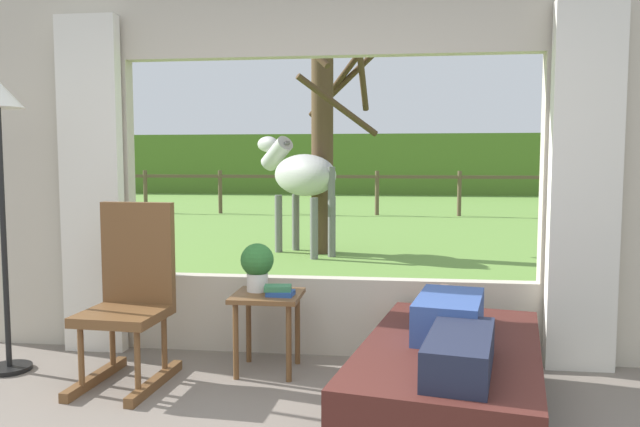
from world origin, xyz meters
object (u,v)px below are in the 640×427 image
(rocking_chair, at_px, (131,295))
(side_table, at_px, (268,308))
(recliner_sofa, at_px, (450,380))
(horse, at_px, (301,176))
(potted_plant, at_px, (257,264))
(book_stack, at_px, (279,291))
(reclining_person, at_px, (452,327))
(pasture_tree, at_px, (325,138))

(rocking_chair, bearing_deg, side_table, 20.94)
(recliner_sofa, bearing_deg, side_table, 161.64)
(recliner_sofa, bearing_deg, horse, 117.60)
(side_table, xyz_separation_m, horse, (-0.55, 4.93, 0.73))
(potted_plant, bearing_deg, book_stack, -33.92)
(reclining_person, xyz_separation_m, book_stack, (-1.04, 0.62, 0.03))
(potted_plant, height_order, pasture_tree, pasture_tree)
(recliner_sofa, xyz_separation_m, horse, (-1.67, 5.56, 0.94))
(recliner_sofa, distance_m, potted_plant, 1.47)
(reclining_person, bearing_deg, pasture_tree, 114.01)
(rocking_chair, relative_size, book_stack, 5.71)
(side_table, height_order, potted_plant, potted_plant)
(potted_plant, distance_m, horse, 4.91)
(recliner_sofa, bearing_deg, rocking_chair, 179.99)
(recliner_sofa, relative_size, side_table, 3.54)
(rocking_chair, height_order, potted_plant, rocking_chair)
(potted_plant, height_order, book_stack, potted_plant)
(potted_plant, xyz_separation_m, pasture_tree, (-0.14, 4.99, 1.00))
(recliner_sofa, height_order, pasture_tree, pasture_tree)
(rocking_chair, xyz_separation_m, horse, (0.27, 5.19, 0.61))
(rocking_chair, height_order, pasture_tree, pasture_tree)
(horse, distance_m, pasture_tree, 0.65)
(recliner_sofa, relative_size, horse, 1.06)
(recliner_sofa, xyz_separation_m, potted_plant, (-1.21, 0.69, 0.48))
(book_stack, bearing_deg, recliner_sofa, -29.02)
(rocking_chair, distance_m, book_stack, 0.93)
(side_table, xyz_separation_m, pasture_tree, (-0.22, 5.05, 1.28))
(pasture_tree, bearing_deg, rocking_chair, -96.46)
(recliner_sofa, height_order, potted_plant, potted_plant)
(book_stack, bearing_deg, horse, 97.30)
(side_table, distance_m, pasture_tree, 5.22)
(book_stack, bearing_deg, potted_plant, 146.08)
(side_table, distance_m, horse, 5.01)
(rocking_chair, height_order, book_stack, rocking_chair)
(side_table, relative_size, horse, 0.30)
(recliner_sofa, height_order, reclining_person, reclining_person)
(recliner_sofa, bearing_deg, potted_plant, 161.09)
(recliner_sofa, height_order, horse, horse)
(recliner_sofa, xyz_separation_m, reclining_person, (0.00, -0.05, 0.30))
(potted_plant, bearing_deg, recliner_sofa, -29.74)
(pasture_tree, bearing_deg, reclining_person, -76.82)
(potted_plant, bearing_deg, horse, 95.51)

